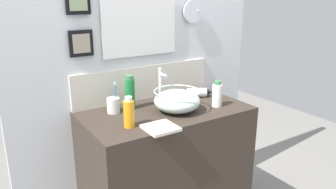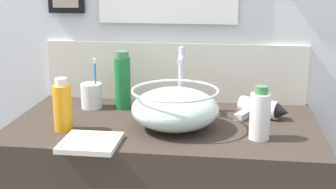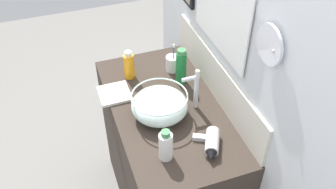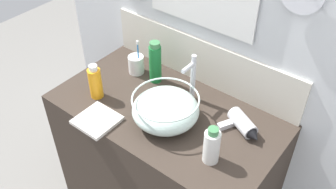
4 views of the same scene
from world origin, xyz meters
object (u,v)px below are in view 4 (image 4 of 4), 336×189
at_px(glass_bowl_sink, 166,109).
at_px(toothbrush_cup, 136,64).
at_px(soap_dispenser, 212,146).
at_px(spray_bottle, 155,63).
at_px(hand_towel, 97,120).
at_px(hair_drier, 243,125).
at_px(faucet, 192,76).
at_px(lotion_bottle, 95,82).

distance_m(glass_bowl_sink, toothbrush_cup, 0.39).
height_order(soap_dispenser, spray_bottle, spray_bottle).
bearing_deg(hand_towel, glass_bowl_sink, 38.41).
distance_m(toothbrush_cup, hand_towel, 0.39).
relative_size(hair_drier, soap_dispenser, 1.18).
bearing_deg(toothbrush_cup, faucet, -0.41).
bearing_deg(faucet, glass_bowl_sink, -90.00).
xyz_separation_m(hair_drier, toothbrush_cup, (-0.63, 0.03, 0.02)).
distance_m(toothbrush_cup, lotion_bottle, 0.26).
xyz_separation_m(faucet, spray_bottle, (-0.22, 0.01, -0.03)).
relative_size(faucet, toothbrush_cup, 1.26).
relative_size(faucet, hand_towel, 1.41).
bearing_deg(toothbrush_cup, glass_bowl_sink, -29.40).
relative_size(hair_drier, hand_towel, 1.18).
relative_size(soap_dispenser, spray_bottle, 0.77).
bearing_deg(toothbrush_cup, spray_bottle, 3.58).
relative_size(glass_bowl_sink, lotion_bottle, 1.65).
bearing_deg(hand_towel, soap_dispenser, 13.85).
xyz_separation_m(toothbrush_cup, lotion_bottle, (-0.02, -0.26, 0.03)).
bearing_deg(lotion_bottle, toothbrush_cup, 85.70).
relative_size(glass_bowl_sink, soap_dispenser, 1.70).
distance_m(faucet, hand_towel, 0.46).
distance_m(hair_drier, soap_dispenser, 0.22).
distance_m(lotion_bottle, hand_towel, 0.19).
height_order(toothbrush_cup, spray_bottle, spray_bottle).
height_order(spray_bottle, hand_towel, spray_bottle).
bearing_deg(hand_towel, spray_bottle, 88.17).
bearing_deg(spray_bottle, glass_bowl_sink, -42.04).
relative_size(spray_bottle, lotion_bottle, 1.25).
distance_m(spray_bottle, lotion_bottle, 0.30).
relative_size(toothbrush_cup, lotion_bottle, 1.09).
height_order(glass_bowl_sink, lotion_bottle, lotion_bottle).
bearing_deg(soap_dispenser, spray_bottle, 152.13).
distance_m(hair_drier, toothbrush_cup, 0.63).
xyz_separation_m(spray_bottle, hand_towel, (-0.01, -0.39, -0.10)).
bearing_deg(faucet, toothbrush_cup, 179.59).
bearing_deg(hand_towel, lotion_bottle, 136.13).
relative_size(soap_dispenser, lotion_bottle, 0.97).
bearing_deg(soap_dispenser, glass_bowl_sink, 167.35).
height_order(faucet, spray_bottle, faucet).
bearing_deg(toothbrush_cup, hand_towel, -74.14).
relative_size(glass_bowl_sink, toothbrush_cup, 1.51).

